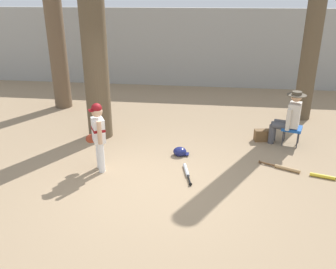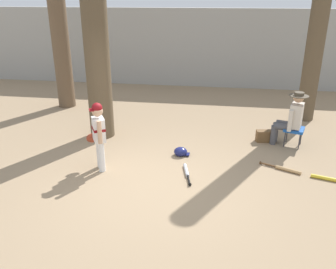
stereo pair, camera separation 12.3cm
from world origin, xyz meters
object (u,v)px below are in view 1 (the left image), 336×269
at_px(folding_stool, 292,129).
at_px(bat_yellow_trainer, 326,177).
at_px(handbag_beside_stool, 262,135).
at_px(bat_aluminum_silver, 187,172).
at_px(young_ballplayer, 98,133).
at_px(batting_helmet_navy, 180,152).
at_px(tree_behind_spectator, 316,16).
at_px(seated_spectator, 289,116).
at_px(bat_wood_tan, 284,168).
at_px(tree_near_player, 92,18).

xyz_separation_m(folding_stool, bat_yellow_trainer, (0.35, -1.50, -0.33)).
distance_m(handbag_beside_stool, bat_aluminum_silver, 2.36).
height_order(young_ballplayer, batting_helmet_navy, young_ballplayer).
xyz_separation_m(young_ballplayer, folding_stool, (3.78, 1.69, -0.38)).
relative_size(tree_behind_spectator, folding_stool, 11.82).
height_order(bat_yellow_trainer, batting_helmet_navy, batting_helmet_navy).
bearing_deg(tree_behind_spectator, handbag_beside_stool, -124.80).
bearing_deg(folding_stool, tree_behind_spectator, 71.82).
distance_m(bat_aluminum_silver, batting_helmet_navy, 0.79).
bearing_deg(batting_helmet_navy, seated_spectator, 21.79).
relative_size(bat_yellow_trainer, batting_helmet_navy, 2.19).
height_order(seated_spectator, bat_yellow_trainer, seated_spectator).
distance_m(folding_stool, handbag_beside_stool, 0.65).
height_order(folding_stool, bat_yellow_trainer, folding_stool).
bearing_deg(seated_spectator, folding_stool, -17.68).
height_order(seated_spectator, bat_aluminum_silver, seated_spectator).
bearing_deg(handbag_beside_stool, bat_wood_tan, -79.28).
distance_m(tree_behind_spectator, seated_spectator, 2.78).
distance_m(tree_behind_spectator, bat_aluminum_silver, 5.15).
bearing_deg(folding_stool, bat_yellow_trainer, -76.73).
xyz_separation_m(tree_near_player, bat_aluminum_silver, (2.14, -1.59, -2.60)).
height_order(tree_near_player, seated_spectator, tree_near_player).
relative_size(seated_spectator, bat_aluminum_silver, 1.60).
bearing_deg(tree_near_player, folding_stool, 0.59).
xyz_separation_m(tree_behind_spectator, bat_aluminum_silver, (-2.77, -3.52, -2.55)).
bearing_deg(bat_yellow_trainer, young_ballplayer, -177.43).
height_order(tree_near_player, tree_behind_spectator, tree_near_player).
bearing_deg(bat_aluminum_silver, young_ballplayer, -178.07).
relative_size(tree_near_player, tree_behind_spectator, 1.04).
relative_size(tree_near_player, young_ballplayer, 4.73).
bearing_deg(bat_aluminum_silver, bat_yellow_trainer, 2.99).
height_order(tree_behind_spectator, handbag_beside_stool, tree_behind_spectator).
distance_m(folding_stool, seated_spectator, 0.29).
xyz_separation_m(seated_spectator, bat_wood_tan, (-0.24, -1.27, -0.61)).
height_order(tree_behind_spectator, bat_wood_tan, tree_behind_spectator).
relative_size(young_ballplayer, bat_yellow_trainer, 1.84).
relative_size(tree_behind_spectator, batting_helmet_navy, 18.35).
xyz_separation_m(seated_spectator, bat_aluminum_silver, (-2.05, -1.66, -0.61)).
bearing_deg(batting_helmet_navy, bat_yellow_trainer, -13.12).
bearing_deg(bat_yellow_trainer, tree_near_player, 162.57).
xyz_separation_m(tree_behind_spectator, bat_wood_tan, (-0.95, -3.13, -2.55)).
relative_size(young_ballplayer, bat_wood_tan, 1.77).
xyz_separation_m(handbag_beside_stool, bat_wood_tan, (0.26, -1.38, -0.10)).
xyz_separation_m(bat_wood_tan, batting_helmet_navy, (-2.02, 0.37, 0.05)).
height_order(folding_stool, batting_helmet_navy, folding_stool).
bearing_deg(seated_spectator, tree_behind_spectator, 68.98).
height_order(handbag_beside_stool, bat_aluminum_silver, handbag_beside_stool).
height_order(tree_near_player, bat_wood_tan, tree_near_player).
bearing_deg(young_ballplayer, folding_stool, 24.09).
distance_m(tree_near_player, tree_behind_spectator, 5.27).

